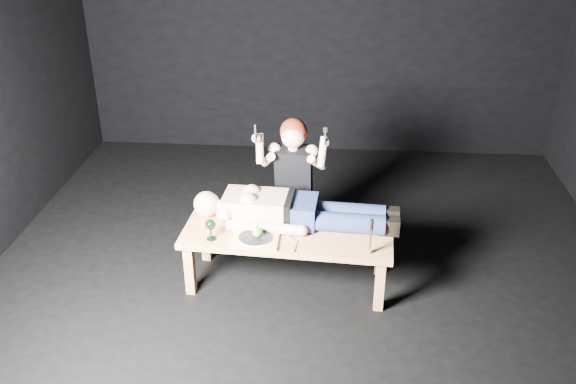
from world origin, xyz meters
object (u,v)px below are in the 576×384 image
object	(u,v)px
kneeling_woman	(295,180)
serving_tray	(255,240)
carving_knife	(371,237)
lying_man	(296,207)
table	(287,257)
goblet	(211,230)

from	to	relation	value
kneeling_woman	serving_tray	bearing A→B (deg)	-104.34
carving_knife	lying_man	bearing A→B (deg)	148.02
lying_man	serving_tray	bearing A→B (deg)	-129.20
serving_tray	lying_man	bearing A→B (deg)	47.29
carving_knife	serving_tray	bearing A→B (deg)	177.56
kneeling_woman	serving_tray	distance (m)	0.79
table	kneeling_woman	size ratio (longest dim) A/B	1.31
table	serving_tray	bearing A→B (deg)	-140.89
lying_man	goblet	size ratio (longest dim) A/B	9.06
lying_man	table	bearing A→B (deg)	-107.54
serving_tray	table	bearing A→B (deg)	35.59
carving_knife	table	bearing A→B (deg)	161.13
serving_tray	carving_knife	xyz separation A→B (m)	(0.81, -0.08, 0.12)
lying_man	kneeling_woman	bearing A→B (deg)	98.93
kneeling_woman	carving_knife	size ratio (longest dim) A/B	4.44
table	serving_tray	size ratio (longest dim) A/B	4.53
table	lying_man	xyz separation A→B (m)	(0.05, 0.14, 0.35)
lying_man	goblet	xyz separation A→B (m)	(-0.59, -0.29, -0.05)
lying_man	goblet	distance (m)	0.66
lying_man	carving_knife	distance (m)	0.66
table	kneeling_woman	distance (m)	0.69
lying_man	carving_knife	world-z (taller)	carving_knife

